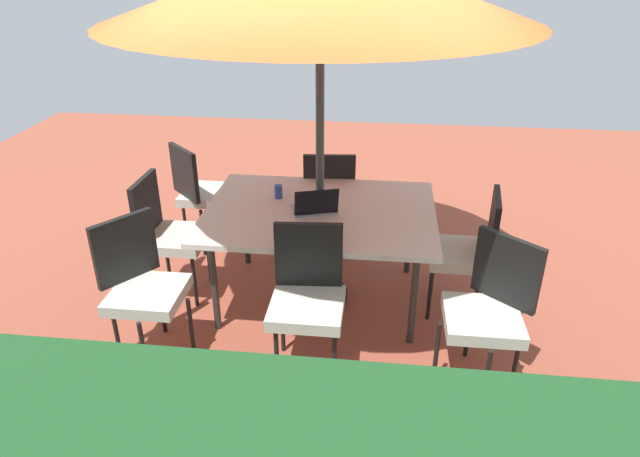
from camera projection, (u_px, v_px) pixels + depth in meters
ground_plane at (320, 298)px, 4.52m from camera, size 10.00×10.00×0.02m
dining_table at (320, 216)px, 4.19m from camera, size 1.70×1.27×0.78m
chair_northeast at (141, 283)px, 3.68m from camera, size 0.58×0.58×0.98m
chair_west at (469, 247)px, 4.11m from camera, size 0.49×0.48×0.98m
chair_south at (329, 195)px, 4.96m from camera, size 0.47×0.48×0.98m
chair_northwest at (489, 307)px, 3.44m from camera, size 0.58×0.59×0.98m
chair_north at (307, 294)px, 3.57m from camera, size 0.46×0.48×0.98m
chair_east at (168, 231)px, 4.35m from camera, size 0.46×0.46×0.98m
chair_southeast at (202, 190)px, 5.07m from camera, size 0.59×0.59×0.98m
laptop at (315, 207)px, 4.10m from camera, size 0.38×0.33×0.21m
cup at (279, 192)px, 4.34m from camera, size 0.06×0.06×0.11m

